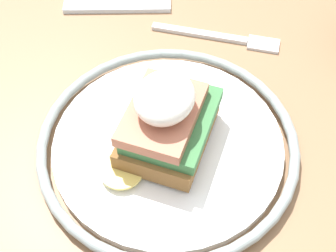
# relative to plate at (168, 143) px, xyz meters

# --- Properties ---
(dining_table) EXTENTS (1.15, 0.70, 0.76)m
(dining_table) POSITION_rel_plate_xyz_m (-0.02, -0.02, -0.13)
(dining_table) COLOR #846042
(dining_table) RESTS_ON ground_plane
(plate) EXTENTS (0.25, 0.25, 0.02)m
(plate) POSITION_rel_plate_xyz_m (0.00, 0.00, 0.00)
(plate) COLOR white
(plate) RESTS_ON dining_table
(sandwich) EXTENTS (0.12, 0.09, 0.08)m
(sandwich) POSITION_rel_plate_xyz_m (0.00, -0.00, 0.04)
(sandwich) COLOR brown
(sandwich) RESTS_ON plate
(fork) EXTENTS (0.03, 0.15, 0.00)m
(fork) POSITION_rel_plate_xyz_m (-0.17, 0.01, -0.01)
(fork) COLOR silver
(fork) RESTS_ON dining_table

